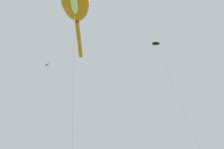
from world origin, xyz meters
The scene contains 3 objects.
big_show_kite centered at (-1.92, 12.61, 18.72)m, with size 7.69×9.65×19.45m.
small_kite_box_yellow centered at (7.00, 9.84, 16.35)m, with size 1.37×2.76×16.81m.
small_kite_triangle_green centered at (0.17, 21.90, 14.59)m, with size 4.05×1.68×17.57m.
Camera 1 is at (-6.19, 1.70, 1.90)m, focal length 29.77 mm.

